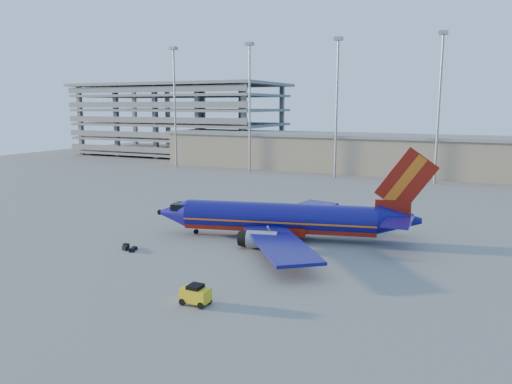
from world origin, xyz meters
TOP-DOWN VIEW (x-y plane):
  - ground at (0.00, 0.00)m, footprint 220.00×220.00m
  - terminal_building at (10.00, 58.00)m, footprint 122.00×16.00m
  - parking_garage at (-62.00, 74.05)m, footprint 62.00×32.00m
  - light_mast_row at (5.00, 46.00)m, footprint 101.60×1.60m
  - aircraft_main at (3.98, -4.43)m, footprint 31.09×29.55m
  - baggage_tug at (4.88, -25.10)m, footprint 2.20×1.35m
  - luggage_pile at (-9.31, -15.61)m, footprint 2.28×1.61m

SIDE VIEW (x-z plane):
  - ground at x=0.00m, z-range 0.00..0.00m
  - luggage_pile at x=-9.31m, z-range -0.02..0.44m
  - baggage_tug at x=4.88m, z-range 0.03..1.61m
  - aircraft_main at x=3.98m, z-range -3.07..7.64m
  - terminal_building at x=10.00m, z-range 0.07..8.57m
  - parking_garage at x=-62.00m, z-range 1.03..22.43m
  - light_mast_row at x=5.00m, z-range 3.23..31.88m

